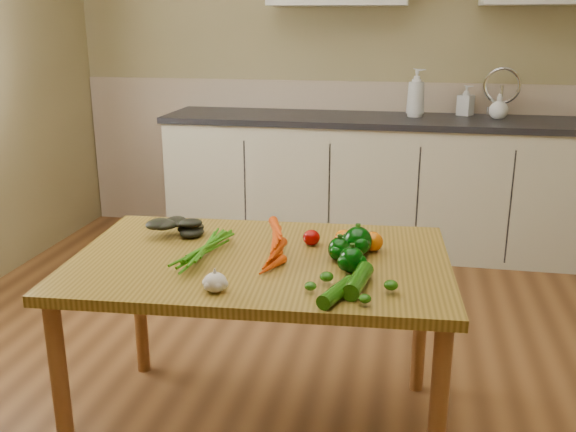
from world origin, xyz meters
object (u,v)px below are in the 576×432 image
(leafy_greens, at_px, (176,224))
(tomato_c, at_px, (372,242))
(soap_bottle_b, at_px, (466,100))
(tomato_b, at_px, (344,238))
(pepper_c, at_px, (352,260))
(pepper_a, at_px, (339,249))
(garlic_bulb, at_px, (215,282))
(zucchini_b, at_px, (337,292))
(pepper_b, at_px, (358,241))
(tomato_a, at_px, (311,238))
(zucchini_a, at_px, (358,281))
(carrot_bunch, at_px, (254,248))
(soap_bottle_c, at_px, (499,107))
(table, at_px, (261,278))
(soap_bottle_a, at_px, (416,93))

(leafy_greens, bearing_deg, tomato_c, -2.04)
(soap_bottle_b, height_order, tomato_b, soap_bottle_b)
(pepper_c, bearing_deg, soap_bottle_b, 78.31)
(pepper_a, distance_m, tomato_c, 0.16)
(soap_bottle_b, distance_m, garlic_bulb, 2.86)
(zucchini_b, bearing_deg, pepper_c, 84.73)
(garlic_bulb, relative_size, pepper_b, 0.70)
(pepper_a, height_order, pepper_b, pepper_b)
(pepper_a, height_order, tomato_c, pepper_a)
(zucchini_b, bearing_deg, tomato_c, 80.55)
(tomato_a, relative_size, zucchini_a, 0.31)
(carrot_bunch, height_order, zucchini_b, carrot_bunch)
(pepper_a, bearing_deg, pepper_c, -62.44)
(soap_bottle_c, distance_m, garlic_bulb, 2.82)
(tomato_b, height_order, tomato_c, tomato_c)
(table, distance_m, pepper_b, 0.37)
(soap_bottle_a, relative_size, soap_bottle_c, 2.00)
(leafy_greens, relative_size, tomato_b, 2.61)
(soap_bottle_b, bearing_deg, soap_bottle_c, -89.91)
(soap_bottle_b, bearing_deg, tomato_b, -164.72)
(tomato_a, bearing_deg, tomato_c, -5.16)
(carrot_bunch, height_order, zucchini_a, carrot_bunch)
(soap_bottle_c, distance_m, zucchini_a, 2.59)
(table, relative_size, soap_bottle_b, 6.92)
(tomato_b, bearing_deg, soap_bottle_a, 83.70)
(tomato_b, bearing_deg, table, -149.69)
(garlic_bulb, distance_m, zucchini_b, 0.38)
(soap_bottle_b, xyz_separation_m, soap_bottle_c, (0.20, -0.11, -0.02))
(carrot_bunch, bearing_deg, pepper_a, 1.81)
(carrot_bunch, height_order, pepper_c, pepper_c)
(garlic_bulb, bearing_deg, tomato_c, 45.65)
(soap_bottle_b, relative_size, pepper_b, 1.93)
(garlic_bulb, xyz_separation_m, tomato_a, (0.22, 0.48, -0.00))
(soap_bottle_b, bearing_deg, leafy_greens, -179.29)
(carrot_bunch, bearing_deg, pepper_c, -15.39)
(pepper_c, distance_m, tomato_b, 0.25)
(carrot_bunch, relative_size, tomato_a, 3.83)
(table, bearing_deg, carrot_bunch, -172.78)
(tomato_a, xyz_separation_m, zucchini_a, (0.21, -0.38, -0.00))
(table, height_order, garlic_bulb, garlic_bulb)
(soap_bottle_c, relative_size, leafy_greens, 0.82)
(pepper_a, height_order, zucchini_b, pepper_a)
(leafy_greens, height_order, pepper_a, leafy_greens)
(soap_bottle_c, distance_m, pepper_b, 2.30)
(leafy_greens, bearing_deg, tomato_a, -0.71)
(soap_bottle_a, distance_m, tomato_b, 2.13)
(pepper_a, bearing_deg, table, -174.88)
(table, xyz_separation_m, tomato_b, (0.28, 0.16, 0.11))
(zucchini_a, distance_m, zucchini_b, 0.11)
(soap_bottle_c, xyz_separation_m, carrot_bunch, (-1.06, -2.27, -0.24))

